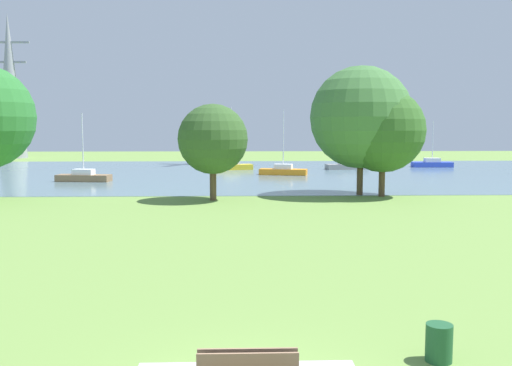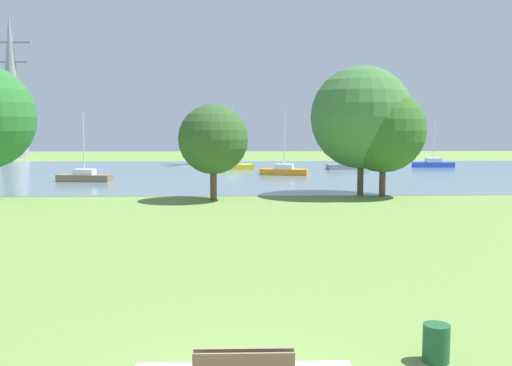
% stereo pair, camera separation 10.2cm
% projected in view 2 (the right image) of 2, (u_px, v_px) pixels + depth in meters
% --- Properties ---
extents(ground_plane, '(160.00, 160.00, 0.00)m').
position_uv_depth(ground_plane, '(241.00, 214.00, 31.90)').
color(ground_plane, olive).
extents(litter_bin, '(0.56, 0.56, 0.80)m').
position_uv_depth(litter_bin, '(436.00, 343.00, 11.80)').
color(litter_bin, '#1E512D').
rests_on(litter_bin, ground).
extents(water_surface, '(140.00, 40.00, 0.02)m').
position_uv_depth(water_surface, '(241.00, 173.00, 59.74)').
color(water_surface, slate).
rests_on(water_surface, ground).
extents(sailboat_brown, '(4.96, 2.12, 6.09)m').
position_uv_depth(sailboat_brown, '(85.00, 176.00, 50.46)').
color(sailboat_brown, brown).
rests_on(sailboat_brown, water_surface).
extents(sailboat_gray, '(4.98, 2.26, 5.58)m').
position_uv_depth(sailboat_gray, '(348.00, 166.00, 64.46)').
color(sailboat_gray, gray).
rests_on(sailboat_gray, water_surface).
extents(sailboat_blue, '(4.85, 1.68, 5.56)m').
position_uv_depth(sailboat_blue, '(433.00, 164.00, 68.09)').
color(sailboat_blue, blue).
rests_on(sailboat_blue, water_surface).
extents(sailboat_orange, '(5.02, 2.60, 6.52)m').
position_uv_depth(sailboat_orange, '(284.00, 171.00, 57.14)').
color(sailboat_orange, orange).
rests_on(sailboat_orange, water_surface).
extents(sailboat_yellow, '(5.02, 2.69, 7.14)m').
position_uv_depth(sailboat_yellow, '(232.00, 166.00, 63.89)').
color(sailboat_yellow, yellow).
rests_on(sailboat_yellow, water_surface).
extents(tree_west_near, '(4.67, 4.67, 6.44)m').
position_uv_depth(tree_west_near, '(213.00, 139.00, 37.27)').
color(tree_west_near, brown).
rests_on(tree_west_near, ground).
extents(tree_west_far, '(7.29, 7.29, 9.22)m').
position_uv_depth(tree_west_far, '(362.00, 117.00, 39.84)').
color(tree_west_far, brown).
rests_on(tree_west_far, ground).
extents(tree_east_near, '(5.89, 5.89, 7.61)m').
position_uv_depth(tree_east_near, '(384.00, 131.00, 39.22)').
color(tree_east_near, brown).
rests_on(tree_east_near, ground).
extents(electricity_pylon, '(6.40, 4.40, 22.28)m').
position_uv_depth(electricity_pylon, '(12.00, 86.00, 87.01)').
color(electricity_pylon, gray).
rests_on(electricity_pylon, ground).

